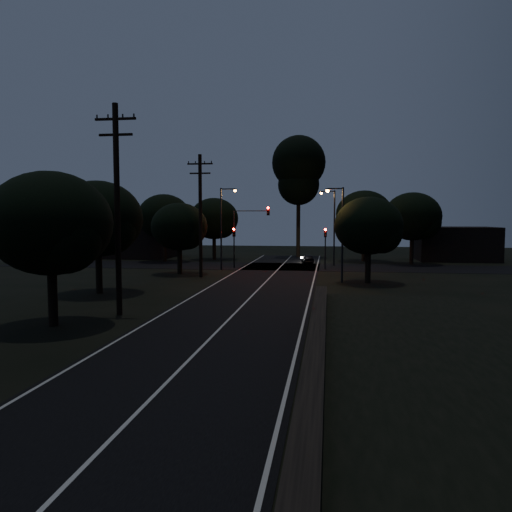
% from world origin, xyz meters
% --- Properties ---
extents(ground, '(160.00, 160.00, 0.00)m').
position_xyz_m(ground, '(0.00, 0.00, 0.00)').
color(ground, black).
extents(road_surface, '(60.00, 70.00, 0.03)m').
position_xyz_m(road_surface, '(0.00, 31.12, 0.01)').
color(road_surface, black).
rests_on(road_surface, ground).
extents(retaining_wall, '(6.93, 26.00, 1.60)m').
position_xyz_m(retaining_wall, '(7.74, 3.00, 0.62)').
color(retaining_wall, black).
rests_on(retaining_wall, ground).
extents(utility_pole_mid, '(2.20, 0.30, 11.00)m').
position_xyz_m(utility_pole_mid, '(-6.00, 15.00, 5.74)').
color(utility_pole_mid, black).
rests_on(utility_pole_mid, ground).
extents(utility_pole_far, '(2.20, 0.30, 10.50)m').
position_xyz_m(utility_pole_far, '(-6.00, 32.00, 5.48)').
color(utility_pole_far, black).
rests_on(utility_pole_far, ground).
extents(tree_left_b, '(5.75, 5.75, 7.31)m').
position_xyz_m(tree_left_b, '(-7.80, 11.88, 4.74)').
color(tree_left_b, black).
rests_on(tree_left_b, ground).
extents(tree_left_c, '(6.03, 6.03, 7.62)m').
position_xyz_m(tree_left_c, '(-10.29, 21.88, 4.93)').
color(tree_left_c, black).
rests_on(tree_left_c, ground).
extents(tree_left_d, '(5.10, 5.10, 6.47)m').
position_xyz_m(tree_left_d, '(-8.32, 33.90, 4.19)').
color(tree_left_d, black).
rests_on(tree_left_d, ground).
extents(tree_far_nw, '(5.94, 5.94, 7.53)m').
position_xyz_m(tree_far_nw, '(-8.79, 49.88, 4.87)').
color(tree_far_nw, black).
rests_on(tree_far_nw, ground).
extents(tree_far_w, '(6.14, 6.14, 7.83)m').
position_xyz_m(tree_far_w, '(-13.78, 45.88, 5.09)').
color(tree_far_w, black).
rests_on(tree_far_w, ground).
extents(tree_far_ne, '(6.56, 6.56, 8.30)m').
position_xyz_m(tree_far_ne, '(9.23, 49.87, 5.37)').
color(tree_far_ne, black).
rests_on(tree_far_ne, ground).
extents(tree_far_e, '(6.22, 6.22, 7.89)m').
position_xyz_m(tree_far_e, '(14.22, 46.87, 5.12)').
color(tree_far_e, black).
rests_on(tree_far_e, ground).
extents(tree_right_a, '(5.32, 5.32, 6.76)m').
position_xyz_m(tree_right_a, '(8.19, 29.89, 4.38)').
color(tree_right_a, black).
rests_on(tree_right_a, ground).
extents(tall_pine, '(6.88, 6.88, 15.63)m').
position_xyz_m(tall_pine, '(1.00, 55.00, 11.27)').
color(tall_pine, black).
rests_on(tall_pine, ground).
extents(building_left, '(10.00, 8.00, 4.40)m').
position_xyz_m(building_left, '(-20.00, 52.00, 2.20)').
color(building_left, black).
rests_on(building_left, ground).
extents(building_right, '(9.00, 7.00, 4.00)m').
position_xyz_m(building_right, '(20.00, 53.00, 2.00)').
color(building_right, black).
rests_on(building_right, ground).
extents(signal_left, '(0.28, 0.35, 4.10)m').
position_xyz_m(signal_left, '(-4.60, 39.99, 2.84)').
color(signal_left, black).
rests_on(signal_left, ground).
extents(signal_right, '(0.28, 0.35, 4.10)m').
position_xyz_m(signal_right, '(4.60, 39.99, 2.84)').
color(signal_right, black).
rests_on(signal_right, ground).
extents(signal_mast, '(3.70, 0.35, 6.25)m').
position_xyz_m(signal_mast, '(-2.91, 39.99, 4.34)').
color(signal_mast, black).
rests_on(signal_mast, ground).
extents(streetlight_a, '(1.66, 0.26, 8.00)m').
position_xyz_m(streetlight_a, '(-5.31, 38.00, 4.64)').
color(streetlight_a, black).
rests_on(streetlight_a, ground).
extents(streetlight_b, '(1.66, 0.26, 8.00)m').
position_xyz_m(streetlight_b, '(5.31, 44.00, 4.64)').
color(streetlight_b, black).
rests_on(streetlight_b, ground).
extents(streetlight_c, '(1.46, 0.26, 7.50)m').
position_xyz_m(streetlight_c, '(5.83, 30.00, 4.35)').
color(streetlight_c, black).
rests_on(streetlight_c, ground).
extents(car, '(1.64, 3.20, 1.04)m').
position_xyz_m(car, '(2.65, 46.00, 0.52)').
color(car, black).
rests_on(car, ground).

